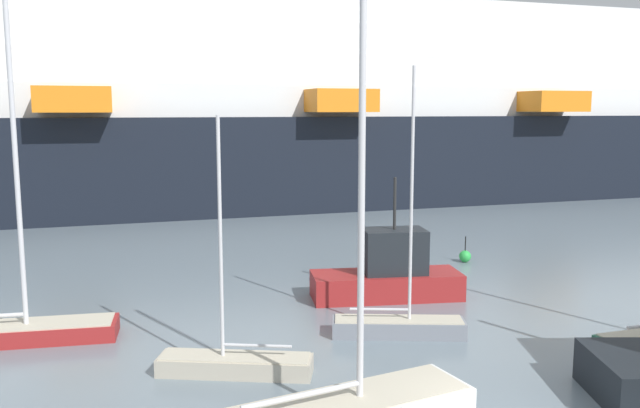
% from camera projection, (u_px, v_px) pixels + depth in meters
% --- Properties ---
extents(sailboat_1, '(4.41, 2.42, 7.21)m').
position_uv_depth(sailboat_1, '(235.00, 361.00, 18.44)').
color(sailboat_1, '#BCB29E').
rests_on(sailboat_1, ground_plane).
extents(sailboat_3, '(4.43, 2.22, 8.70)m').
position_uv_depth(sailboat_3, '(399.00, 323.00, 21.55)').
color(sailboat_3, gray).
rests_on(sailboat_3, ground_plane).
extents(sailboat_4, '(6.72, 1.94, 11.86)m').
position_uv_depth(sailboat_4, '(9.00, 325.00, 20.96)').
color(sailboat_4, maroon).
rests_on(sailboat_4, ground_plane).
extents(fishing_boat_0, '(6.02, 2.68, 4.77)m').
position_uv_depth(fishing_boat_0, '(389.00, 273.00, 25.85)').
color(fishing_boat_0, maroon).
rests_on(fishing_boat_0, ground_plane).
extents(channel_buoy_1, '(0.58, 0.58, 1.27)m').
position_uv_depth(channel_buoy_1, '(465.00, 256.00, 31.99)').
color(channel_buoy_1, green).
rests_on(channel_buoy_1, ground_plane).
extents(cruise_ship, '(124.91, 24.59, 21.98)m').
position_uv_depth(cruise_ship, '(301.00, 113.00, 54.25)').
color(cruise_ship, black).
rests_on(cruise_ship, ground_plane).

